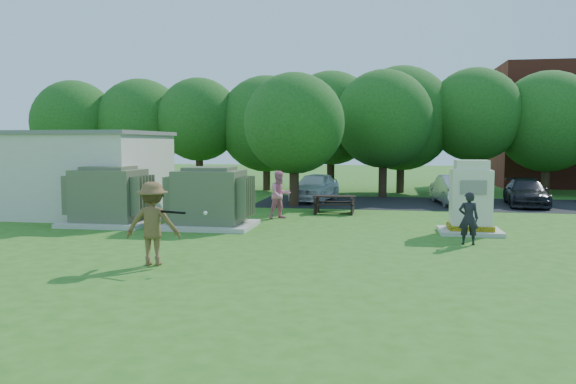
% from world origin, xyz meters
% --- Properties ---
extents(ground, '(120.00, 120.00, 0.00)m').
position_xyz_m(ground, '(0.00, 0.00, 0.00)').
color(ground, '#2D6619').
rests_on(ground, ground).
extents(service_building, '(10.00, 5.00, 3.20)m').
position_xyz_m(service_building, '(-11.00, 7.00, 1.60)').
color(service_building, beige).
rests_on(service_building, ground).
extents(service_building_roof, '(10.20, 5.20, 0.15)m').
position_xyz_m(service_building_roof, '(-11.00, 7.00, 3.27)').
color(service_building_roof, slate).
rests_on(service_building_roof, service_building).
extents(parking_strip, '(20.00, 6.00, 0.01)m').
position_xyz_m(parking_strip, '(7.00, 13.50, 0.01)').
color(parking_strip, '#232326').
rests_on(parking_strip, ground).
extents(transformer_left, '(3.00, 2.40, 2.07)m').
position_xyz_m(transformer_left, '(-6.50, 4.50, 0.97)').
color(transformer_left, beige).
rests_on(transformer_left, ground).
extents(transformer_right, '(3.00, 2.40, 2.07)m').
position_xyz_m(transformer_right, '(-2.80, 4.50, 0.97)').
color(transformer_right, beige).
rests_on(transformer_right, ground).
extents(generator_cabinet, '(1.93, 1.58, 2.35)m').
position_xyz_m(generator_cabinet, '(5.80, 4.64, 1.03)').
color(generator_cabinet, beige).
rests_on(generator_cabinet, ground).
extents(picnic_table, '(1.70, 1.28, 0.73)m').
position_xyz_m(picnic_table, '(1.07, 9.04, 0.45)').
color(picnic_table, black).
rests_on(picnic_table, ground).
extents(batter, '(1.39, 0.95, 1.98)m').
position_xyz_m(batter, '(-2.30, -1.48, 0.99)').
color(batter, brown).
rests_on(batter, ground).
extents(person_by_generator, '(0.57, 0.39, 1.51)m').
position_xyz_m(person_by_generator, '(5.45, 2.55, 0.75)').
color(person_by_generator, black).
rests_on(person_by_generator, ground).
extents(person_at_picnic, '(1.12, 1.10, 1.83)m').
position_xyz_m(person_at_picnic, '(-0.84, 7.09, 0.91)').
color(person_at_picnic, pink).
rests_on(person_at_picnic, ground).
extents(car_white, '(2.36, 4.38, 1.42)m').
position_xyz_m(car_white, '(-0.31, 13.73, 0.71)').
color(car_white, white).
rests_on(car_white, ground).
extents(car_silver_a, '(1.95, 4.39, 1.40)m').
position_xyz_m(car_silver_a, '(6.32, 13.39, 0.70)').
color(car_silver_a, '#B9BABE').
rests_on(car_silver_a, ground).
extents(car_dark, '(2.12, 4.36, 1.22)m').
position_xyz_m(car_dark, '(9.53, 13.31, 0.61)').
color(car_dark, black).
rests_on(car_dark, ground).
extents(batting_equipment, '(1.26, 0.33, 0.10)m').
position_xyz_m(batting_equipment, '(-1.71, -1.63, 1.29)').
color(batting_equipment, black).
rests_on(batting_equipment, ground).
extents(tree_row, '(41.30, 13.30, 7.30)m').
position_xyz_m(tree_row, '(1.75, 18.50, 4.15)').
color(tree_row, '#47301E').
rests_on(tree_row, ground).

